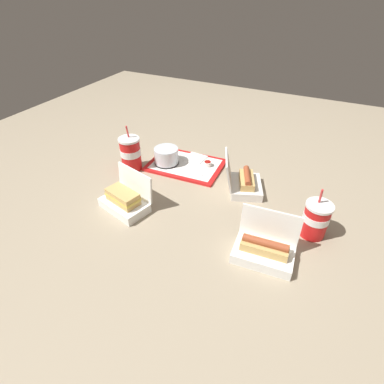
# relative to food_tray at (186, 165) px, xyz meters

# --- Properties ---
(ground_plane) EXTENTS (3.20, 3.20, 0.00)m
(ground_plane) POSITION_rel_food_tray_xyz_m (-0.21, 0.22, -0.01)
(ground_plane) COLOR gray
(food_tray) EXTENTS (0.38, 0.28, 0.01)m
(food_tray) POSITION_rel_food_tray_xyz_m (0.00, 0.00, 0.00)
(food_tray) COLOR red
(food_tray) RESTS_ON ground_plane
(cake_container) EXTENTS (0.12, 0.12, 0.08)m
(cake_container) POSITION_rel_food_tray_xyz_m (0.09, 0.03, 0.05)
(cake_container) COLOR black
(cake_container) RESTS_ON food_tray
(ketchup_cup) EXTENTS (0.04, 0.04, 0.02)m
(ketchup_cup) POSITION_rel_food_tray_xyz_m (-0.11, -0.03, 0.02)
(ketchup_cup) COLOR white
(ketchup_cup) RESTS_ON food_tray
(napkin_stack) EXTENTS (0.11, 0.11, 0.00)m
(napkin_stack) POSITION_rel_food_tray_xyz_m (-0.02, -0.07, 0.01)
(napkin_stack) COLOR white
(napkin_stack) RESTS_ON food_tray
(plastic_fork) EXTENTS (0.11, 0.04, 0.00)m
(plastic_fork) POSITION_rel_food_tray_xyz_m (-0.07, 0.06, 0.01)
(plastic_fork) COLOR white
(plastic_fork) RESTS_ON food_tray
(clamshell_hotdog_left) EXTENTS (0.22, 0.23, 0.17)m
(clamshell_hotdog_left) POSITION_rel_food_tray_xyz_m (-0.33, 0.07, 0.03)
(clamshell_hotdog_left) COLOR white
(clamshell_hotdog_left) RESTS_ON ground_plane
(clamshell_sandwich_center) EXTENTS (0.23, 0.19, 0.16)m
(clamshell_sandwich_center) POSITION_rel_food_tray_xyz_m (0.07, 0.41, 0.04)
(clamshell_sandwich_center) COLOR white
(clamshell_sandwich_center) RESTS_ON ground_plane
(clamshell_hotdog_front) EXTENTS (0.21, 0.15, 0.16)m
(clamshell_hotdog_front) POSITION_rel_food_tray_xyz_m (-0.52, 0.43, 0.03)
(clamshell_hotdog_front) COLOR white
(clamshell_hotdog_front) RESTS_ON ground_plane
(soda_cup_front) EXTENTS (0.10, 0.10, 0.23)m
(soda_cup_front) POSITION_rel_food_tray_xyz_m (0.23, 0.14, 0.08)
(soda_cup_front) COLOR red
(soda_cup_front) RESTS_ON ground_plane
(soda_cup_left) EXTENTS (0.10, 0.10, 0.20)m
(soda_cup_left) POSITION_rel_food_tray_xyz_m (-0.66, 0.23, 0.07)
(soda_cup_left) COLOR red
(soda_cup_left) RESTS_ON ground_plane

